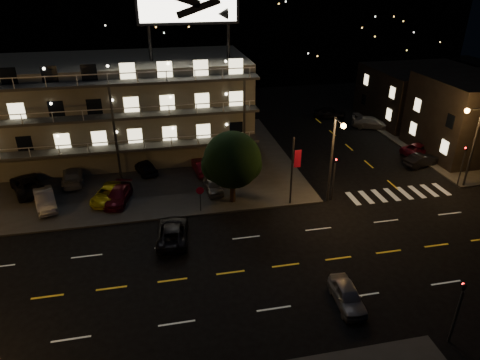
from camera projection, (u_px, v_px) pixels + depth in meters
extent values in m
plane|color=black|center=(258.00, 269.00, 30.05)|extent=(140.00, 140.00, 0.00)
cube|color=#383735|center=(84.00, 168.00, 45.02)|extent=(44.00, 24.00, 0.15)
cube|color=#383735|center=(454.00, 138.00, 53.02)|extent=(16.00, 24.00, 0.15)
cube|color=gray|center=(119.00, 110.00, 47.07)|extent=(28.00, 12.00, 10.00)
cube|color=gray|center=(112.00, 61.00, 44.74)|extent=(28.00, 12.00, 0.50)
cube|color=#383735|center=(118.00, 148.00, 41.83)|extent=(28.00, 1.80, 0.25)
cube|color=#383735|center=(114.00, 117.00, 40.41)|extent=(28.00, 1.80, 0.25)
cube|color=#383735|center=(109.00, 83.00, 38.99)|extent=(28.00, 1.80, 0.25)
cylinder|color=black|center=(150.00, 43.00, 42.82)|extent=(0.36, 0.36, 3.50)
cylinder|color=black|center=(228.00, 41.00, 44.28)|extent=(0.36, 0.36, 3.50)
cube|color=black|center=(188.00, 2.00, 41.88)|extent=(10.20, 0.50, 4.20)
cube|color=silver|center=(188.00, 2.00, 41.62)|extent=(9.60, 0.06, 3.60)
cube|color=black|center=(422.00, 94.00, 58.52)|extent=(14.00, 12.00, 7.00)
cube|color=black|center=(176.00, 7.00, 86.14)|extent=(120.00, 20.00, 24.00)
cylinder|color=#2D2D30|center=(331.00, 161.00, 37.10)|extent=(0.20, 0.20, 8.00)
cylinder|color=#2D2D30|center=(339.00, 122.00, 34.71)|extent=(0.12, 1.80, 0.12)
sphere|color=orange|center=(343.00, 126.00, 34.06)|extent=(0.44, 0.44, 0.44)
cylinder|color=#2D2D30|center=(473.00, 148.00, 39.65)|extent=(0.20, 0.20, 8.00)
cylinder|color=#2D2D30|center=(475.00, 109.00, 37.82)|extent=(1.80, 0.12, 0.12)
sphere|color=orange|center=(467.00, 111.00, 37.71)|extent=(0.44, 0.44, 0.44)
cylinder|color=#2D2D30|center=(333.00, 182.00, 38.35)|extent=(0.14, 0.14, 3.60)
imported|color=black|center=(336.00, 158.00, 37.32)|extent=(0.20, 0.16, 1.00)
sphere|color=#FF0C0C|center=(336.00, 160.00, 37.26)|extent=(0.14, 0.14, 0.14)
cylinder|color=#2D2D30|center=(455.00, 317.00, 23.43)|extent=(0.14, 0.14, 3.60)
imported|color=black|center=(465.00, 284.00, 22.41)|extent=(0.20, 0.16, 1.00)
sphere|color=#FF0C0C|center=(463.00, 284.00, 22.56)|extent=(0.14, 0.14, 0.14)
cylinder|color=#2D2D30|center=(461.00, 169.00, 40.71)|extent=(0.14, 0.14, 3.60)
imported|color=black|center=(467.00, 147.00, 39.69)|extent=(0.16, 0.20, 1.00)
sphere|color=#FF0C0C|center=(466.00, 148.00, 39.71)|extent=(0.14, 0.14, 0.14)
cylinder|color=#2D2D30|center=(292.00, 172.00, 36.91)|extent=(0.16, 0.16, 6.40)
cube|color=red|center=(298.00, 159.00, 36.46)|extent=(0.60, 0.04, 1.60)
cylinder|color=#2D2D30|center=(200.00, 201.00, 36.56)|extent=(0.08, 0.08, 2.20)
cylinder|color=red|center=(200.00, 191.00, 36.05)|extent=(0.91, 0.04, 0.91)
cylinder|color=black|center=(233.00, 190.00, 38.02)|extent=(0.48, 0.48, 2.31)
sphere|color=black|center=(232.00, 160.00, 36.74)|extent=(5.01, 5.01, 5.01)
sphere|color=black|center=(219.00, 165.00, 37.12)|extent=(3.08, 3.08, 3.08)
sphere|color=black|center=(245.00, 165.00, 36.77)|extent=(2.89, 2.89, 2.89)
imported|color=gray|center=(45.00, 200.00, 37.21)|extent=(2.77, 4.75, 1.48)
imported|color=yellow|center=(108.00, 194.00, 38.44)|extent=(3.36, 4.83, 1.23)
imported|color=#5A0C1A|center=(118.00, 195.00, 38.15)|extent=(2.73, 4.65, 1.26)
imported|color=gray|center=(213.00, 185.00, 39.94)|extent=(1.75, 3.70, 1.22)
imported|color=black|center=(27.00, 184.00, 39.85)|extent=(4.42, 5.88, 1.48)
imported|color=gray|center=(73.00, 176.00, 41.58)|extent=(2.53, 5.15, 1.44)
imported|color=black|center=(145.00, 167.00, 43.60)|extent=(2.97, 4.32, 1.37)
imported|color=#5A0C1A|center=(202.00, 166.00, 43.61)|extent=(1.93, 4.44, 1.42)
imported|color=black|center=(422.00, 160.00, 45.46)|extent=(4.31, 2.33, 1.35)
imported|color=#5A0C1A|center=(420.00, 149.00, 48.38)|extent=(5.04, 3.42, 1.28)
imported|color=gray|center=(372.00, 123.00, 56.30)|extent=(5.53, 3.91, 1.49)
imported|color=black|center=(330.00, 113.00, 60.14)|extent=(4.79, 3.38, 1.51)
imported|color=gray|center=(347.00, 295.00, 26.68)|extent=(1.79, 3.91, 1.30)
imported|color=black|center=(173.00, 232.00, 33.03)|extent=(2.85, 5.25, 1.40)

